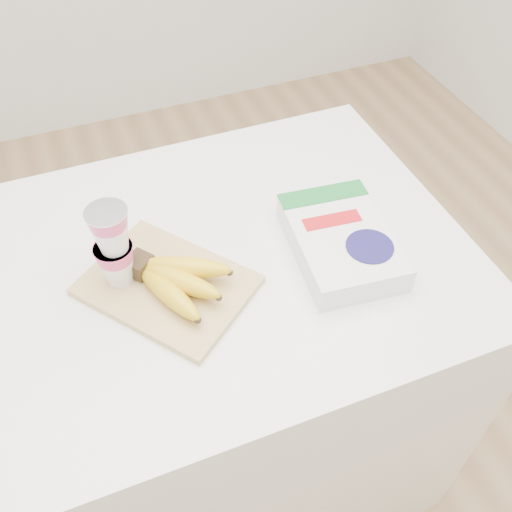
{
  "coord_description": "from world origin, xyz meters",
  "views": [
    {
      "loc": [
        -0.13,
        -0.78,
        1.79
      ],
      "look_at": [
        0.15,
        -0.07,
        0.95
      ],
      "focal_mm": 40.0,
      "sensor_mm": 36.0,
      "label": 1
    }
  ],
  "objects_px": {
    "table": "(195,381)",
    "cereal_box": "(341,241)",
    "cutting_board": "(167,285)",
    "bananas": "(175,279)",
    "yogurt_stack": "(113,245)"
  },
  "relations": [
    {
      "from": "table",
      "to": "cereal_box",
      "type": "xyz_separation_m",
      "value": [
        0.33,
        -0.08,
        0.49
      ]
    },
    {
      "from": "table",
      "to": "cereal_box",
      "type": "height_order",
      "value": "cereal_box"
    },
    {
      "from": "table",
      "to": "cutting_board",
      "type": "xyz_separation_m",
      "value": [
        -0.03,
        -0.05,
        0.46
      ]
    },
    {
      "from": "bananas",
      "to": "yogurt_stack",
      "type": "relative_size",
      "value": 1.18
    },
    {
      "from": "cutting_board",
      "to": "yogurt_stack",
      "type": "relative_size",
      "value": 1.74
    },
    {
      "from": "table",
      "to": "bananas",
      "type": "xyz_separation_m",
      "value": [
        -0.02,
        -0.07,
        0.5
      ]
    },
    {
      "from": "cutting_board",
      "to": "cereal_box",
      "type": "height_order",
      "value": "cereal_box"
    },
    {
      "from": "table",
      "to": "yogurt_stack",
      "type": "bearing_deg",
      "value": -176.77
    },
    {
      "from": "yogurt_stack",
      "to": "cereal_box",
      "type": "height_order",
      "value": "yogurt_stack"
    },
    {
      "from": "bananas",
      "to": "table",
      "type": "bearing_deg",
      "value": 73.41
    },
    {
      "from": "cutting_board",
      "to": "table",
      "type": "bearing_deg",
      "value": 16.85
    },
    {
      "from": "yogurt_stack",
      "to": "bananas",
      "type": "bearing_deg",
      "value": -33.08
    },
    {
      "from": "cutting_board",
      "to": "cereal_box",
      "type": "relative_size",
      "value": 1.05
    },
    {
      "from": "cutting_board",
      "to": "yogurt_stack",
      "type": "bearing_deg",
      "value": 114.39
    },
    {
      "from": "table",
      "to": "cereal_box",
      "type": "distance_m",
      "value": 0.59
    }
  ]
}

